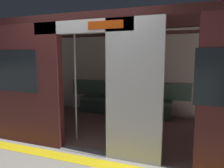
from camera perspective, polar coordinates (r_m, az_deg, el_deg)
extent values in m
plane|color=gray|center=(3.82, -7.63, -17.80)|extent=(60.00, 60.00, 0.00)
cube|color=yellow|center=(3.58, -9.99, -19.61)|extent=(8.00, 0.24, 0.01)
cube|color=silver|center=(3.16, 6.05, -2.17)|extent=(0.87, 0.12, 2.20)
cube|color=black|center=(3.12, 6.07, 2.59)|extent=(0.48, 0.02, 0.55)
cube|color=#4C1E1E|center=(4.62, -28.31, 0.08)|extent=(2.76, 0.16, 2.20)
cube|color=black|center=(4.24, -25.65, 3.22)|extent=(1.10, 0.02, 0.76)
cube|color=silver|center=(3.48, -8.27, 15.25)|extent=(1.75, 0.16, 0.20)
cube|color=#BF3F0C|center=(3.21, -1.90, 15.95)|extent=(0.56, 0.02, 0.12)
cube|color=#351515|center=(4.74, -0.22, 15.25)|extent=(6.40, 2.89, 0.12)
cube|color=gray|center=(4.97, -0.21, -11.50)|extent=(6.08, 2.73, 0.01)
cube|color=silver|center=(6.02, 4.27, 2.55)|extent=(6.08, 0.10, 2.20)
cube|color=#4C7566|center=(6.01, 4.08, -1.47)|extent=(3.52, 0.06, 0.45)
cube|color=white|center=(4.72, -0.22, 14.17)|extent=(4.48, 0.16, 0.03)
cube|color=gray|center=(3.82, -7.63, -17.72)|extent=(0.87, 0.19, 0.01)
cube|color=#4C7566|center=(5.85, 3.46, -4.40)|extent=(2.58, 0.44, 0.09)
cube|color=#39574C|center=(5.72, 2.87, -7.04)|extent=(2.58, 0.04, 0.37)
cube|color=#CC5933|center=(5.76, 4.02, -1.62)|extent=(0.38, 0.23, 0.50)
sphere|color=#8C664C|center=(5.72, 4.06, 1.79)|extent=(0.21, 0.21, 0.21)
sphere|color=#997F59|center=(5.72, 4.09, 2.17)|extent=(0.19, 0.19, 0.19)
cylinder|color=#CC5933|center=(5.67, 6.24, -1.48)|extent=(0.08, 0.08, 0.44)
cylinder|color=#CC5933|center=(5.79, 1.70, -1.25)|extent=(0.08, 0.08, 0.44)
cylinder|color=#2D2D38|center=(5.59, 4.36, -4.00)|extent=(0.14, 0.40, 0.14)
cylinder|color=#2D2D38|center=(5.63, 2.59, -3.89)|extent=(0.14, 0.40, 0.14)
cylinder|color=#2D2D38|center=(5.46, 3.80, -7.07)|extent=(0.10, 0.10, 0.42)
cylinder|color=#2D2D38|center=(5.51, 1.98, -6.93)|extent=(0.10, 0.10, 0.42)
cube|color=black|center=(5.47, 3.64, -9.42)|extent=(0.10, 0.22, 0.06)
cube|color=black|center=(5.52, 1.81, -9.25)|extent=(0.10, 0.22, 0.06)
cube|color=brown|center=(5.94, 0.12, -2.93)|extent=(0.26, 0.14, 0.17)
cube|color=#472718|center=(5.87, -0.13, -3.14)|extent=(0.02, 0.01, 0.14)
cube|color=#B22D2D|center=(5.75, 7.77, -4.07)|extent=(0.20, 0.25, 0.03)
cylinder|color=silver|center=(4.02, -10.01, -0.26)|extent=(0.04, 0.04, 2.18)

